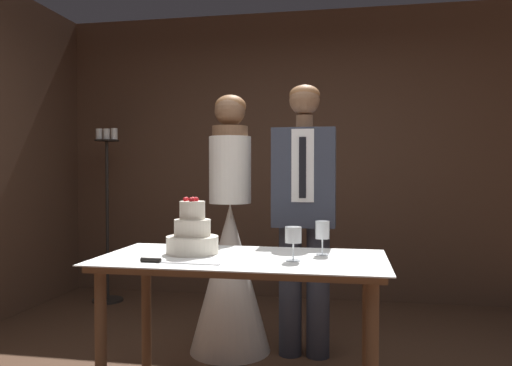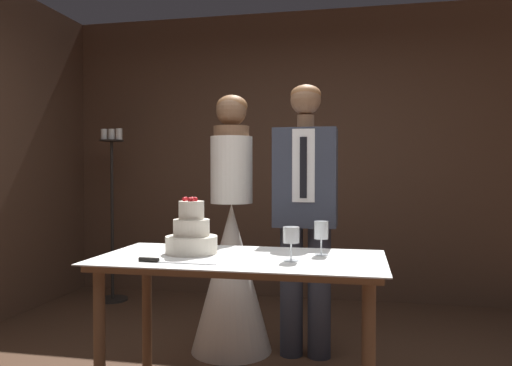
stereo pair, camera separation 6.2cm
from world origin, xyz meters
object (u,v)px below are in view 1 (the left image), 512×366
(wine_glass_middle, at_px, (322,232))
(candle_stand, at_px, (107,217))
(wine_glass_near, at_px, (293,236))
(bride, at_px, (230,257))
(cake_knife, at_px, (164,261))
(cake_table, at_px, (242,275))
(tiered_cake, at_px, (192,235))
(groom, at_px, (304,206))

(wine_glass_middle, distance_m, candle_stand, 2.66)
(wine_glass_near, relative_size, bride, 0.10)
(cake_knife, bearing_deg, wine_glass_middle, 28.56)
(bride, height_order, candle_stand, bride)
(cake_table, height_order, bride, bride)
(tiered_cake, height_order, bride, bride)
(cake_knife, bearing_deg, wine_glass_near, 17.25)
(tiered_cake, relative_size, candle_stand, 0.19)
(wine_glass_near, bearing_deg, cake_knife, -164.56)
(wine_glass_middle, xyz_separation_m, groom, (-0.15, 0.64, 0.09))
(cake_knife, distance_m, bride, 1.02)
(cake_knife, distance_m, candle_stand, 2.44)
(cake_knife, bearing_deg, tiered_cake, 81.93)
(cake_table, distance_m, bride, 0.82)
(candle_stand, bearing_deg, cake_table, -47.56)
(wine_glass_middle, relative_size, candle_stand, 0.11)
(tiered_cake, xyz_separation_m, wine_glass_near, (0.55, -0.12, 0.02))
(cake_knife, xyz_separation_m, groom, (0.58, 1.01, 0.20))
(cake_knife, relative_size, candle_stand, 0.24)
(wine_glass_near, height_order, groom, groom)
(groom, bearing_deg, bride, 179.93)
(wine_glass_near, distance_m, wine_glass_middle, 0.24)
(cake_table, bearing_deg, bride, 107.66)
(candle_stand, bearing_deg, wine_glass_near, -44.33)
(tiered_cake, bearing_deg, cake_knife, -99.87)
(wine_glass_near, height_order, wine_glass_middle, wine_glass_middle)
(cake_knife, bearing_deg, cake_table, 36.81)
(cake_table, relative_size, bride, 0.84)
(wine_glass_middle, distance_m, groom, 0.66)
(tiered_cake, bearing_deg, groom, 53.95)
(cake_knife, height_order, bride, bride)
(cake_table, height_order, wine_glass_near, wine_glass_near)
(groom, height_order, candle_stand, groom)
(cake_table, relative_size, tiered_cake, 4.84)
(bride, xyz_separation_m, candle_stand, (-1.42, 1.04, 0.16))
(wine_glass_near, bearing_deg, candle_stand, 135.67)
(cake_knife, relative_size, wine_glass_near, 2.36)
(cake_table, bearing_deg, tiered_cake, 169.20)
(wine_glass_near, bearing_deg, wine_glass_middle, 57.14)
(cake_knife, xyz_separation_m, candle_stand, (-1.33, 2.05, 0.01))
(cake_table, height_order, wine_glass_middle, wine_glass_middle)
(cake_knife, height_order, wine_glass_near, wine_glass_near)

